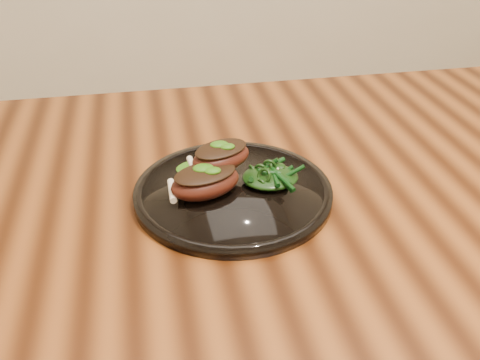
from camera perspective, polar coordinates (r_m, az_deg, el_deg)
name	(u,v)px	position (r m, az deg, el deg)	size (l,w,h in m)	color
desk	(403,207)	(0.95, 17.01, -2.80)	(1.60, 0.80, 0.75)	#341506
plate	(233,192)	(0.78, -0.74, -1.26)	(0.29, 0.29, 0.02)	black
lamb_chop_front	(205,181)	(0.75, -3.77, -0.08)	(0.12, 0.10, 0.05)	#48180D
lamb_chop_back	(221,156)	(0.78, -2.08, 2.60)	(0.11, 0.09, 0.04)	#48180D
herb_smear	(203,167)	(0.82, -3.99, 1.35)	(0.08, 0.05, 0.01)	#1B4C08
greens_heap	(270,174)	(0.78, 3.26, 0.67)	(0.08, 0.08, 0.03)	black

